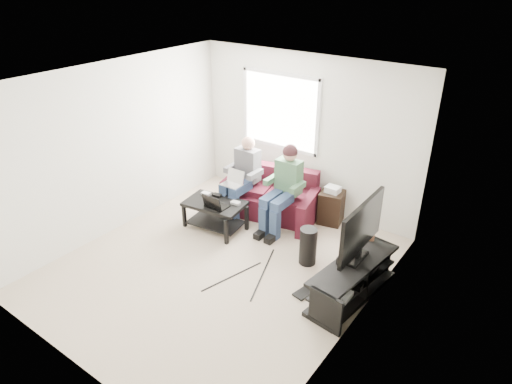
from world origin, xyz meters
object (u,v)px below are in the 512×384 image
(tv, at_px, (361,228))
(sofa, at_px, (271,197))
(tv_stand, at_px, (352,281))
(coffee_table, at_px, (215,209))
(end_table, at_px, (331,206))
(subwoofer, at_px, (308,246))

(tv, bearing_deg, sofa, 152.36)
(sofa, distance_m, tv_stand, 2.35)
(coffee_table, height_order, end_table, end_table)
(sofa, height_order, end_table, sofa)
(sofa, relative_size, end_table, 2.80)
(tv_stand, distance_m, subwoofer, 0.87)
(sofa, relative_size, tv, 1.64)
(sofa, bearing_deg, tv, -27.64)
(coffee_table, distance_m, end_table, 1.88)
(tv_stand, xyz_separation_m, subwoofer, (-0.81, 0.29, 0.06))
(sofa, height_order, tv_stand, sofa)
(end_table, bearing_deg, tv, -52.20)
(tv_stand, height_order, subwoofer, subwoofer)
(sofa, relative_size, coffee_table, 1.81)
(subwoofer, relative_size, end_table, 0.86)
(sofa, distance_m, tv, 2.39)
(tv, bearing_deg, coffee_table, 176.76)
(tv_stand, relative_size, tv, 1.39)
(coffee_table, xyz_separation_m, end_table, (1.40, 1.25, -0.05))
(tv, bearing_deg, subwoofer, 167.08)
(tv_stand, distance_m, tv, 0.74)
(sofa, bearing_deg, end_table, 18.63)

